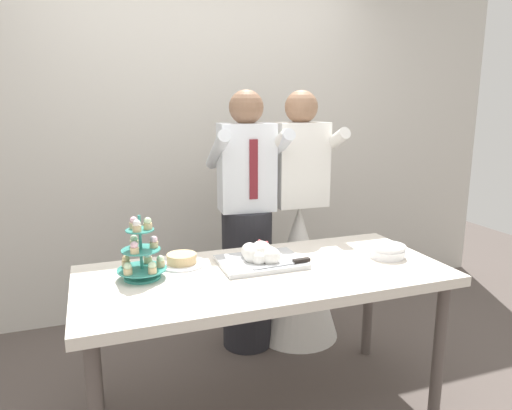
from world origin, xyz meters
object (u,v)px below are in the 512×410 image
at_px(dessert_table, 265,285).
at_px(person_bride, 298,254).
at_px(person_groom, 247,236).
at_px(plate_stack, 387,251).
at_px(main_cake_tray, 261,256).
at_px(cupcake_stand, 142,255).
at_px(round_cake, 182,260).

relative_size(dessert_table, person_bride, 1.08).
bearing_deg(dessert_table, person_groom, 78.61).
height_order(plate_stack, person_groom, person_groom).
xyz_separation_m(person_groom, person_bride, (0.37, 0.01, -0.16)).
relative_size(dessert_table, plate_stack, 9.18).
distance_m(main_cake_tray, person_bride, 0.82).
xyz_separation_m(dessert_table, main_cake_tray, (0.01, 0.10, 0.12)).
bearing_deg(main_cake_tray, plate_stack, -9.76).
xyz_separation_m(cupcake_stand, person_groom, (0.72, 0.59, -0.14)).
distance_m(cupcake_stand, main_cake_tray, 0.59).
height_order(dessert_table, plate_stack, plate_stack).
bearing_deg(person_bride, main_cake_tray, -129.16).
bearing_deg(person_groom, cupcake_stand, -140.49).
height_order(cupcake_stand, main_cake_tray, cupcake_stand).
distance_m(main_cake_tray, round_cake, 0.40).
bearing_deg(plate_stack, cupcake_stand, 174.50).
height_order(dessert_table, main_cake_tray, main_cake_tray).
distance_m(round_cake, person_bride, 1.02).
xyz_separation_m(dessert_table, plate_stack, (0.69, -0.02, 0.11)).
bearing_deg(person_bride, round_cake, -151.35).
distance_m(plate_stack, person_bride, 0.78).
xyz_separation_m(dessert_table, round_cake, (-0.37, 0.23, 0.10)).
xyz_separation_m(plate_stack, person_bride, (-0.18, 0.72, -0.23)).
xyz_separation_m(dessert_table, cupcake_stand, (-0.58, 0.10, 0.19)).
relative_size(cupcake_stand, person_bride, 0.18).
relative_size(cupcake_stand, plate_stack, 1.56).
bearing_deg(person_groom, round_cake, -137.34).
bearing_deg(person_bride, plate_stack, -75.88).
xyz_separation_m(plate_stack, person_groom, (-0.55, 0.71, -0.06)).
bearing_deg(plate_stack, round_cake, 166.96).
relative_size(plate_stack, round_cake, 0.82).
xyz_separation_m(main_cake_tray, plate_stack, (0.68, -0.12, -0.01)).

